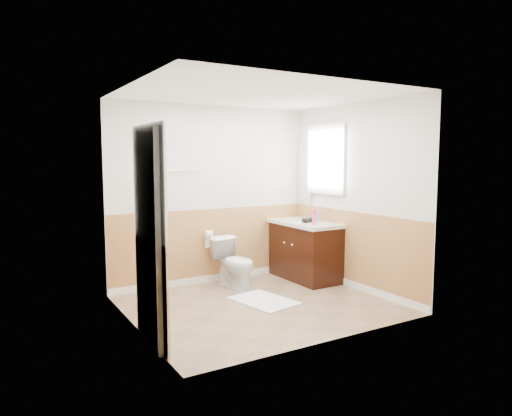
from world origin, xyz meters
TOP-DOWN VIEW (x-y plane):
  - floor at (0.00, 0.00)m, footprint 3.00×3.00m
  - ceiling at (0.00, 0.00)m, footprint 3.00×3.00m
  - wall_back at (0.00, 1.30)m, footprint 3.00×0.00m
  - wall_front at (0.00, -1.30)m, footprint 3.00×0.00m
  - wall_left at (-1.50, 0.00)m, footprint 0.00×3.00m
  - wall_right at (1.50, 0.00)m, footprint 0.00×3.00m
  - wainscot_back at (0.00, 1.29)m, footprint 3.00×0.00m
  - wainscot_front at (0.00, -1.29)m, footprint 3.00×0.00m
  - wainscot_left at (-1.49, 0.00)m, footprint 0.00×2.60m
  - wainscot_right at (1.49, 0.00)m, footprint 0.00×2.60m
  - toilet at (0.11, 0.84)m, footprint 0.51×0.73m
  - bath_mat at (0.11, 0.08)m, footprint 0.70×0.89m
  - vanity_cabinet at (1.21, 0.72)m, footprint 0.55×1.10m
  - vanity_knob_left at (0.91, 0.62)m, footprint 0.03×0.03m
  - vanity_knob_right at (0.91, 0.82)m, footprint 0.03×0.03m
  - countertop at (1.20, 0.72)m, footprint 0.60×1.15m
  - sink_basin at (1.21, 0.87)m, footprint 0.36×0.36m
  - faucet at (1.39, 0.87)m, footprint 0.02×0.02m
  - lotion_bottle at (1.11, 0.39)m, footprint 0.05×0.05m
  - soap_dispenser at (1.33, 0.62)m, footprint 0.13×0.13m
  - hair_dryer_body at (1.16, 0.61)m, footprint 0.14×0.07m
  - hair_dryer_handle at (1.13, 0.57)m, footprint 0.03×0.03m
  - mirror_panel at (1.48, 1.10)m, footprint 0.02×0.35m
  - window_frame at (1.47, 0.59)m, footprint 0.04×0.80m
  - window_glass at (1.49, 0.59)m, footprint 0.01×0.70m
  - door at (-1.40, -0.45)m, footprint 0.29×0.78m
  - door_frame at (-1.48, -0.45)m, footprint 0.02×0.92m
  - door_knob at (-1.34, -0.12)m, footprint 0.06×0.06m
  - towel_bar at (-0.55, 1.25)m, footprint 0.62×0.02m
  - tp_holder_bar at (-0.10, 1.23)m, footprint 0.14×0.02m
  - tp_roll at (-0.10, 1.23)m, footprint 0.10×0.11m
  - tp_sheet at (-0.10, 1.23)m, footprint 0.10×0.01m

SIDE VIEW (x-z plane):
  - floor at x=0.00m, z-range 0.00..0.00m
  - bath_mat at x=0.11m, z-range 0.00..0.02m
  - toilet at x=0.11m, z-range 0.00..0.68m
  - vanity_cabinet at x=1.21m, z-range 0.00..0.80m
  - wainscot_back at x=0.00m, z-range -1.00..2.00m
  - wainscot_front at x=0.00m, z-range -1.00..2.00m
  - wainscot_left at x=-1.49m, z-range -0.80..1.80m
  - wainscot_right at x=1.49m, z-range -0.80..1.80m
  - vanity_knob_left at x=0.91m, z-range 0.53..0.57m
  - vanity_knob_right at x=0.91m, z-range 0.53..0.57m
  - tp_sheet at x=-0.10m, z-range 0.51..0.67m
  - tp_holder_bar at x=-0.10m, z-range 0.69..0.71m
  - tp_roll at x=-0.10m, z-range 0.64..0.76m
  - countertop at x=1.20m, z-range 0.80..0.85m
  - hair_dryer_handle at x=1.13m, z-range 0.82..0.89m
  - sink_basin at x=1.21m, z-range 0.85..0.87m
  - hair_dryer_body at x=1.16m, z-range 0.85..0.92m
  - faucet at x=1.39m, z-range 0.85..0.99m
  - door_knob at x=-1.34m, z-range 0.92..0.98m
  - soap_dispenser at x=1.33m, z-range 0.85..1.06m
  - lotion_bottle at x=1.11m, z-range 0.85..1.07m
  - door at x=-1.40m, z-range 0.00..2.04m
  - door_frame at x=-1.48m, z-range -0.02..2.08m
  - wall_back at x=0.00m, z-range -0.25..2.75m
  - wall_front at x=0.00m, z-range -0.25..2.75m
  - wall_left at x=-1.50m, z-range -0.25..2.75m
  - wall_right at x=1.50m, z-range -0.25..2.75m
  - mirror_panel at x=1.48m, z-range 1.10..2.00m
  - towel_bar at x=-0.55m, z-range 1.59..1.61m
  - window_frame at x=1.47m, z-range 1.25..2.25m
  - window_glass at x=1.49m, z-range 1.30..2.20m
  - ceiling at x=0.00m, z-range 2.50..2.50m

